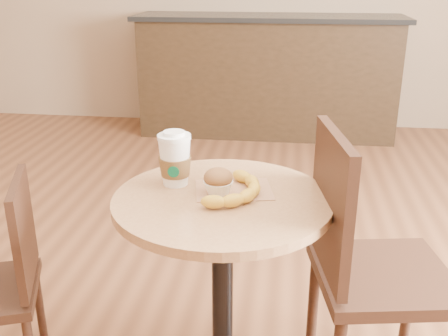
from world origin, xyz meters
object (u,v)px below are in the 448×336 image
object	(u,v)px
chair_right	(365,263)
muffin	(218,182)
banana	(236,189)
coffee_cup	(175,161)
cafe_table	(222,259)

from	to	relation	value
chair_right	muffin	xyz separation A→B (m)	(-0.47, -0.02, 0.26)
chair_right	banana	xyz separation A→B (m)	(-0.41, -0.02, 0.24)
coffee_cup	muffin	size ratio (longest dim) A/B	1.92
cafe_table	banana	size ratio (longest dim) A/B	2.60
cafe_table	chair_right	world-z (taller)	chair_right
cafe_table	coffee_cup	size ratio (longest dim) A/B	4.17
muffin	banana	distance (m)	0.06
banana	muffin	bearing A→B (deg)	-159.23
muffin	cafe_table	bearing A→B (deg)	-45.39
chair_right	coffee_cup	xyz separation A→B (m)	(-0.62, 0.05, 0.30)
chair_right	coffee_cup	world-z (taller)	chair_right
cafe_table	muffin	bearing A→B (deg)	134.61
banana	cafe_table	bearing A→B (deg)	-139.43
chair_right	banana	world-z (taller)	chair_right
coffee_cup	banana	distance (m)	0.22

